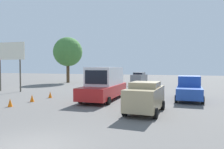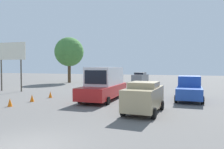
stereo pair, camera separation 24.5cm
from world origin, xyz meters
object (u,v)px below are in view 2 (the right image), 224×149
(sedan_tan_crossing_near, at_px, (144,97))
(traffic_cone_third, at_px, (32,98))
(pickup_truck_blue_oncoming_far, at_px, (189,89))
(box_truck_red_withflow_mid, at_px, (104,84))
(overhead_signal_span, at_px, (52,18))
(traffic_cone_fourth, at_px, (50,95))
(roadside_billboard, at_px, (11,55))
(traffic_cone_second, at_px, (10,102))
(sedan_grey_withflow_deep, at_px, (140,78))
(tree_horizon_right, at_px, (69,52))

(sedan_tan_crossing_near, xyz_separation_m, traffic_cone_third, (9.80, -1.27, -0.74))
(pickup_truck_blue_oncoming_far, bearing_deg, box_truck_red_withflow_mid, 15.90)
(overhead_signal_span, xyz_separation_m, traffic_cone_fourth, (6.83, -9.50, -4.75))
(box_truck_red_withflow_mid, xyz_separation_m, traffic_cone_fourth, (5.27, 0.65, -1.13))
(sedan_tan_crossing_near, relative_size, roadside_billboard, 0.74)
(overhead_signal_span, distance_m, pickup_truck_blue_oncoming_far, 14.07)
(traffic_cone_second, bearing_deg, overhead_signal_span, 146.34)
(sedan_grey_withflow_deep, bearing_deg, tree_horizon_right, -2.69)
(overhead_signal_span, xyz_separation_m, pickup_truck_blue_oncoming_far, (-5.66, -12.21, -4.08))
(sedan_tan_crossing_near, xyz_separation_m, tree_horizon_right, (17.96, -21.31, 4.57))
(traffic_cone_third, bearing_deg, tree_horizon_right, -67.85)
(traffic_cone_third, relative_size, roadside_billboard, 0.10)
(traffic_cone_third, bearing_deg, traffic_cone_fourth, -91.71)
(overhead_signal_span, bearing_deg, sedan_tan_crossing_near, -116.75)
(traffic_cone_second, xyz_separation_m, traffic_cone_fourth, (-0.11, -4.88, 0.00))
(box_truck_red_withflow_mid, xyz_separation_m, roadside_billboard, (12.98, -2.44, 2.92))
(box_truck_red_withflow_mid, bearing_deg, roadside_billboard, -10.67)
(roadside_billboard, bearing_deg, sedan_tan_crossing_near, 158.52)
(box_truck_red_withflow_mid, bearing_deg, sedan_grey_withflow_deep, -89.43)
(traffic_cone_third, bearing_deg, overhead_signal_span, 134.57)
(traffic_cone_second, bearing_deg, traffic_cone_fourth, -91.29)
(traffic_cone_fourth, height_order, tree_horizon_right, tree_horizon_right)
(tree_horizon_right, bearing_deg, traffic_cone_fourth, 115.13)
(pickup_truck_blue_oncoming_far, bearing_deg, sedan_grey_withflow_deep, -62.55)
(sedan_tan_crossing_near, height_order, traffic_cone_second, sedan_tan_crossing_near)
(traffic_cone_fourth, bearing_deg, traffic_cone_third, 88.29)
(traffic_cone_fourth, bearing_deg, tree_horizon_right, -64.87)
(traffic_cone_fourth, bearing_deg, traffic_cone_second, 88.71)
(traffic_cone_third, distance_m, roadside_billboard, 10.29)
(pickup_truck_blue_oncoming_far, bearing_deg, traffic_cone_second, 31.07)
(traffic_cone_second, distance_m, traffic_cone_fourth, 4.88)
(pickup_truck_blue_oncoming_far, xyz_separation_m, traffic_cone_third, (12.57, 5.20, -0.67))
(sedan_tan_crossing_near, distance_m, roadside_billboard, 19.02)
(box_truck_red_withflow_mid, xyz_separation_m, traffic_cone_second, (5.38, 5.53, -1.13))
(sedan_grey_withflow_deep, height_order, traffic_cone_third, sedan_grey_withflow_deep)
(overhead_signal_span, xyz_separation_m, sedan_tan_crossing_near, (-2.89, -5.74, -4.02))
(box_truck_red_withflow_mid, height_order, roadside_billboard, roadside_billboard)
(box_truck_red_withflow_mid, relative_size, traffic_cone_third, 11.88)
(traffic_cone_third, xyz_separation_m, traffic_cone_fourth, (-0.07, -2.49, 0.00))
(box_truck_red_withflow_mid, xyz_separation_m, pickup_truck_blue_oncoming_far, (-7.22, -2.06, -0.46))
(traffic_cone_third, distance_m, tree_horizon_right, 22.28)
(traffic_cone_third, distance_m, traffic_cone_fourth, 2.49)
(overhead_signal_span, relative_size, traffic_cone_fourth, 36.52)
(sedan_grey_withflow_deep, distance_m, tree_horizon_right, 14.11)
(traffic_cone_third, height_order, tree_horizon_right, tree_horizon_right)
(box_truck_red_withflow_mid, height_order, tree_horizon_right, tree_horizon_right)
(traffic_cone_third, bearing_deg, traffic_cone_second, 89.16)
(pickup_truck_blue_oncoming_far, xyz_separation_m, tree_horizon_right, (20.72, -14.84, 4.63))
(roadside_billboard, bearing_deg, pickup_truck_blue_oncoming_far, 178.90)
(box_truck_red_withflow_mid, distance_m, tree_horizon_right, 22.03)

